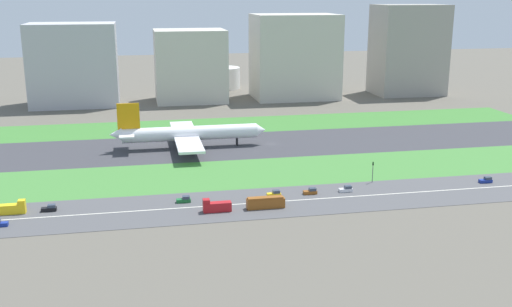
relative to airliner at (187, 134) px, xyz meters
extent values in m
plane|color=#5B564C|center=(35.97, 0.00, -6.23)|extent=(800.00, 800.00, 0.00)
cube|color=#38383D|center=(35.97, 0.00, -6.18)|extent=(280.00, 46.00, 0.10)
cube|color=#3D7A33|center=(35.97, 41.00, -6.18)|extent=(280.00, 36.00, 0.10)
cube|color=#427F38|center=(35.97, -41.00, -6.18)|extent=(280.00, 36.00, 0.10)
cube|color=#4C4C4F|center=(35.97, -73.00, -6.18)|extent=(280.00, 28.00, 0.10)
cube|color=silver|center=(35.97, -73.00, -6.13)|extent=(266.00, 0.50, 0.01)
cylinder|color=white|center=(1.68, 0.00, 0.07)|extent=(56.00, 6.00, 6.00)
cone|color=white|center=(31.68, 0.00, 0.07)|extent=(4.00, 5.70, 5.70)
cone|color=white|center=(-28.82, 0.00, 0.87)|extent=(5.00, 5.40, 5.40)
cube|color=orange|center=(-23.32, 0.00, 8.07)|extent=(9.00, 0.80, 11.00)
cube|color=white|center=(-24.32, 0.00, 1.07)|extent=(6.00, 16.00, 0.60)
cube|color=white|center=(-0.32, 15.00, -1.13)|extent=(10.00, 26.00, 1.00)
cylinder|color=gray|center=(0.68, 9.00, -3.33)|extent=(5.00, 3.20, 3.20)
cube|color=white|center=(-0.32, -15.00, -1.13)|extent=(10.00, 26.00, 1.00)
cylinder|color=gray|center=(0.68, -9.00, -3.33)|extent=(5.00, 3.20, 3.20)
cylinder|color=black|center=(21.28, 0.00, -4.53)|extent=(1.00, 1.00, 3.20)
cylinder|color=black|center=(-2.32, 3.50, -4.53)|extent=(1.00, 1.00, 3.20)
cylinder|color=black|center=(-2.32, -3.50, -4.53)|extent=(1.00, 1.00, 3.20)
cube|color=navy|center=(96.09, -68.00, -5.58)|extent=(4.40, 1.80, 1.10)
cube|color=#333D4C|center=(96.89, -68.00, -4.58)|extent=(2.20, 1.66, 0.90)
cube|color=brown|center=(16.94, -78.00, -4.63)|extent=(11.60, 2.50, 3.00)
cube|color=brown|center=(16.84, -78.00, -2.88)|extent=(10.80, 2.30, 0.50)
cube|color=navy|center=(-58.72, -78.00, -5.58)|extent=(4.40, 1.80, 1.10)
cube|color=#19662D|center=(-6.96, -68.00, -5.58)|extent=(4.40, 1.80, 1.10)
cube|color=#333D4C|center=(-6.16, -68.00, -4.58)|extent=(2.20, 1.66, 0.90)
cube|color=#B2191E|center=(2.23, -78.00, -4.73)|extent=(8.40, 2.50, 2.80)
cube|color=#B2191E|center=(-0.97, -78.00, -2.73)|extent=(2.00, 2.30, 1.20)
cube|color=silver|center=(45.81, -68.00, -5.58)|extent=(4.40, 1.80, 1.10)
cube|color=#333D4C|center=(46.61, -68.00, -4.58)|extent=(2.20, 1.66, 0.90)
cube|color=black|center=(-46.87, -68.00, -5.58)|extent=(4.40, 1.80, 1.10)
cube|color=#333D4C|center=(-46.07, -68.00, -4.58)|extent=(2.20, 1.66, 0.90)
cube|color=yellow|center=(21.77, -68.00, -5.58)|extent=(4.40, 1.80, 1.10)
cube|color=#333D4C|center=(22.57, -68.00, -4.58)|extent=(2.20, 1.66, 0.90)
cube|color=yellow|center=(-57.54, -68.00, -4.73)|extent=(8.40, 2.50, 2.80)
cube|color=yellow|center=(-54.34, -68.00, -2.73)|extent=(2.00, 2.30, 1.20)
cube|color=brown|center=(33.78, -68.00, -5.58)|extent=(4.40, 1.80, 1.10)
cube|color=#333D4C|center=(34.58, -68.00, -4.58)|extent=(2.20, 1.66, 0.90)
cylinder|color=#4C4C51|center=(58.24, -60.00, -3.13)|extent=(0.24, 0.24, 6.00)
cube|color=black|center=(58.24, -60.00, 0.47)|extent=(0.36, 0.36, 1.20)
sphere|color=#19D826|center=(58.24, -60.20, 0.77)|extent=(0.24, 0.24, 0.24)
cube|color=#B2B2B7|center=(-54.03, 114.00, 17.01)|extent=(48.64, 33.31, 46.47)
cube|color=beige|center=(12.48, 114.00, 14.83)|extent=(41.26, 32.23, 42.13)
cube|color=beige|center=(76.25, 114.00, 19.04)|extent=(50.29, 36.42, 50.54)
cube|color=#9E998E|center=(150.56, 114.00, 21.70)|extent=(42.44, 30.89, 55.86)
cylinder|color=silver|center=(37.57, 159.00, 0.89)|extent=(24.34, 24.34, 14.24)
camera|label=1|loc=(-19.45, -245.90, 56.72)|focal=42.39mm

